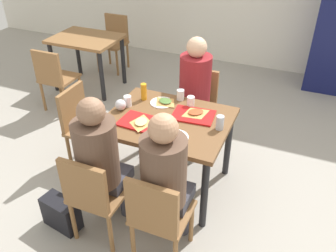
# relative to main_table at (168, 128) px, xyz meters

# --- Properties ---
(ground_plane) EXTENTS (10.00, 10.00, 0.02)m
(ground_plane) POSITION_rel_main_table_xyz_m (0.00, 0.00, -0.65)
(ground_plane) COLOR #9E998E
(main_table) EXTENTS (1.06, 0.86, 0.74)m
(main_table) POSITION_rel_main_table_xyz_m (0.00, 0.00, 0.00)
(main_table) COLOR brown
(main_table) RESTS_ON ground_plane
(chair_near_left) EXTENTS (0.40, 0.40, 0.83)m
(chair_near_left) POSITION_rel_main_table_xyz_m (-0.27, -0.81, -0.16)
(chair_near_left) COLOR olive
(chair_near_left) RESTS_ON ground_plane
(chair_near_right) EXTENTS (0.40, 0.40, 0.83)m
(chair_near_right) POSITION_rel_main_table_xyz_m (0.27, -0.81, -0.16)
(chair_near_right) COLOR olive
(chair_near_right) RESTS_ON ground_plane
(chair_far_side) EXTENTS (0.40, 0.40, 0.83)m
(chair_far_side) POSITION_rel_main_table_xyz_m (0.00, 0.81, -0.16)
(chair_far_side) COLOR olive
(chair_far_side) RESTS_ON ground_plane
(chair_left_end) EXTENTS (0.40, 0.40, 0.83)m
(chair_left_end) POSITION_rel_main_table_xyz_m (-0.92, 0.00, -0.16)
(chair_left_end) COLOR olive
(chair_left_end) RESTS_ON ground_plane
(person_in_red) EXTENTS (0.32, 0.42, 1.24)m
(person_in_red) POSITION_rel_main_table_xyz_m (-0.27, -0.67, 0.09)
(person_in_red) COLOR #383842
(person_in_red) RESTS_ON ground_plane
(person_in_brown_jacket) EXTENTS (0.32, 0.42, 1.24)m
(person_in_brown_jacket) POSITION_rel_main_table_xyz_m (0.27, -0.67, 0.09)
(person_in_brown_jacket) COLOR #383842
(person_in_brown_jacket) RESTS_ON ground_plane
(person_far_side) EXTENTS (0.32, 0.42, 1.24)m
(person_far_side) POSITION_rel_main_table_xyz_m (-0.00, 0.67, 0.09)
(person_far_side) COLOR #383842
(person_far_side) RESTS_ON ground_plane
(tray_red_near) EXTENTS (0.37, 0.28, 0.02)m
(tray_red_near) POSITION_rel_main_table_xyz_m (-0.19, -0.15, 0.11)
(tray_red_near) COLOR red
(tray_red_near) RESTS_ON main_table
(tray_red_far) EXTENTS (0.38, 0.29, 0.02)m
(tray_red_far) POSITION_rel_main_table_xyz_m (0.19, 0.13, 0.11)
(tray_red_far) COLOR red
(tray_red_far) RESTS_ON main_table
(paper_plate_center) EXTENTS (0.22, 0.22, 0.01)m
(paper_plate_center) POSITION_rel_main_table_xyz_m (-0.16, 0.24, 0.10)
(paper_plate_center) COLOR white
(paper_plate_center) RESTS_ON main_table
(paper_plate_near_edge) EXTENTS (0.22, 0.22, 0.01)m
(paper_plate_near_edge) POSITION_rel_main_table_xyz_m (0.16, -0.24, 0.10)
(paper_plate_near_edge) COLOR white
(paper_plate_near_edge) RESTS_ON main_table
(pizza_slice_a) EXTENTS (0.19, 0.23, 0.02)m
(pizza_slice_a) POSITION_rel_main_table_xyz_m (-0.17, -0.17, 0.13)
(pizza_slice_a) COLOR tan
(pizza_slice_a) RESTS_ON tray_red_near
(pizza_slice_b) EXTENTS (0.25, 0.25, 0.02)m
(pizza_slice_b) POSITION_rel_main_table_xyz_m (0.20, 0.16, 0.13)
(pizza_slice_b) COLOR tan
(pizza_slice_b) RESTS_ON tray_red_far
(pizza_slice_c) EXTENTS (0.23, 0.22, 0.02)m
(pizza_slice_c) POSITION_rel_main_table_xyz_m (-0.13, 0.25, 0.12)
(pizza_slice_c) COLOR #C68C47
(pizza_slice_c) RESTS_ON paper_plate_center
(plastic_cup_a) EXTENTS (0.07, 0.07, 0.10)m
(plastic_cup_a) POSITION_rel_main_table_xyz_m (-0.03, 0.36, 0.15)
(plastic_cup_a) COLOR white
(plastic_cup_a) RESTS_ON main_table
(plastic_cup_b) EXTENTS (0.07, 0.07, 0.10)m
(plastic_cup_b) POSITION_rel_main_table_xyz_m (0.03, -0.36, 0.15)
(plastic_cup_b) COLOR white
(plastic_cup_b) RESTS_ON main_table
(plastic_cup_c) EXTENTS (0.07, 0.07, 0.10)m
(plastic_cup_c) POSITION_rel_main_table_xyz_m (-0.43, 0.06, 0.15)
(plastic_cup_c) COLOR white
(plastic_cup_c) RESTS_ON main_table
(plastic_cup_d) EXTENTS (0.07, 0.07, 0.10)m
(plastic_cup_d) POSITION_rel_main_table_xyz_m (0.11, 0.28, 0.15)
(plastic_cup_d) COLOR white
(plastic_cup_d) RESTS_ON main_table
(soda_can) EXTENTS (0.07, 0.07, 0.12)m
(soda_can) POSITION_rel_main_table_xyz_m (0.45, 0.02, 0.16)
(soda_can) COLOR #B7BCC6
(soda_can) RESTS_ON main_table
(condiment_bottle) EXTENTS (0.06, 0.06, 0.16)m
(condiment_bottle) POSITION_rel_main_table_xyz_m (-0.35, 0.24, 0.18)
(condiment_bottle) COLOR orange
(condiment_bottle) RESTS_ON main_table
(foil_bundle) EXTENTS (0.10, 0.10, 0.10)m
(foil_bundle) POSITION_rel_main_table_xyz_m (-0.45, -0.02, 0.15)
(foil_bundle) COLOR silver
(foil_bundle) RESTS_ON main_table
(handbag) EXTENTS (0.34, 0.21, 0.28)m
(handbag) POSITION_rel_main_table_xyz_m (-0.62, -0.83, -0.50)
(handbag) COLOR black
(handbag) RESTS_ON ground_plane
(background_table) EXTENTS (0.90, 0.70, 0.74)m
(background_table) POSITION_rel_main_table_xyz_m (-1.84, 1.49, -0.03)
(background_table) COLOR olive
(background_table) RESTS_ON ground_plane
(background_chair_near) EXTENTS (0.40, 0.40, 0.83)m
(background_chair_near) POSITION_rel_main_table_xyz_m (-1.84, 0.76, -0.16)
(background_chair_near) COLOR olive
(background_chair_near) RESTS_ON ground_plane
(background_chair_far) EXTENTS (0.40, 0.40, 0.83)m
(background_chair_far) POSITION_rel_main_table_xyz_m (-1.84, 2.23, -0.16)
(background_chair_far) COLOR olive
(background_chair_far) RESTS_ON ground_plane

